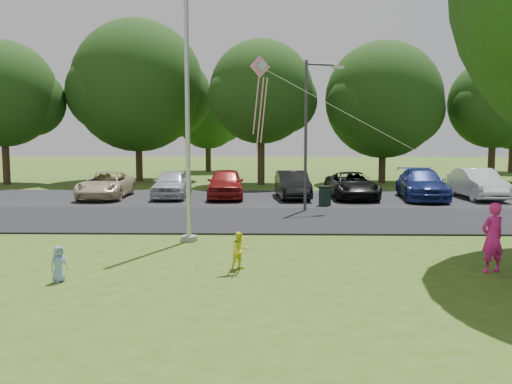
{
  "coord_description": "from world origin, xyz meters",
  "views": [
    {
      "loc": [
        -1.1,
        -11.82,
        3.32
      ],
      "look_at": [
        -1.46,
        4.0,
        1.6
      ],
      "focal_mm": 40.0,
      "sensor_mm": 36.0,
      "label": 1
    }
  ],
  "objects_px": {
    "flagpole": "(187,101)",
    "kite": "(266,88)",
    "child_yellow": "(240,250)",
    "child_blue": "(59,264)",
    "trash_can": "(325,196)",
    "woman": "(492,238)",
    "street_lamp": "(311,122)"
  },
  "relations": [
    {
      "from": "flagpole",
      "to": "kite",
      "type": "relative_size",
      "value": 1.76
    },
    {
      "from": "flagpole",
      "to": "child_yellow",
      "type": "bearing_deg",
      "value": -63.58
    },
    {
      "from": "child_blue",
      "to": "flagpole",
      "type": "bearing_deg",
      "value": 15.27
    },
    {
      "from": "trash_can",
      "to": "child_blue",
      "type": "distance_m",
      "value": 14.36
    },
    {
      "from": "flagpole",
      "to": "trash_can",
      "type": "height_order",
      "value": "flagpole"
    },
    {
      "from": "trash_can",
      "to": "woman",
      "type": "relative_size",
      "value": 0.55
    },
    {
      "from": "trash_can",
      "to": "kite",
      "type": "height_order",
      "value": "kite"
    },
    {
      "from": "trash_can",
      "to": "child_blue",
      "type": "height_order",
      "value": "trash_can"
    },
    {
      "from": "flagpole",
      "to": "child_yellow",
      "type": "height_order",
      "value": "flagpole"
    },
    {
      "from": "street_lamp",
      "to": "trash_can",
      "type": "relative_size",
      "value": 6.72
    },
    {
      "from": "woman",
      "to": "kite",
      "type": "height_order",
      "value": "kite"
    },
    {
      "from": "street_lamp",
      "to": "woman",
      "type": "relative_size",
      "value": 3.68
    },
    {
      "from": "child_blue",
      "to": "trash_can",
      "type": "bearing_deg",
      "value": 11.09
    },
    {
      "from": "flagpole",
      "to": "street_lamp",
      "type": "xyz_separation_m",
      "value": [
        4.1,
        6.32,
        -0.51
      ]
    },
    {
      "from": "kite",
      "to": "street_lamp",
      "type": "bearing_deg",
      "value": 52.06
    },
    {
      "from": "child_yellow",
      "to": "child_blue",
      "type": "xyz_separation_m",
      "value": [
        -3.91,
        -1.26,
        -0.05
      ]
    },
    {
      "from": "trash_can",
      "to": "woman",
      "type": "distance_m",
      "value": 11.77
    },
    {
      "from": "flagpole",
      "to": "kite",
      "type": "height_order",
      "value": "flagpole"
    },
    {
      "from": "woman",
      "to": "kite",
      "type": "bearing_deg",
      "value": -32.36
    },
    {
      "from": "flagpole",
      "to": "woman",
      "type": "relative_size",
      "value": 6.05
    },
    {
      "from": "street_lamp",
      "to": "child_blue",
      "type": "height_order",
      "value": "street_lamp"
    },
    {
      "from": "child_blue",
      "to": "kite",
      "type": "distance_m",
      "value": 6.42
    },
    {
      "from": "flagpole",
      "to": "trash_can",
      "type": "xyz_separation_m",
      "value": [
        4.83,
        7.83,
        -3.71
      ]
    },
    {
      "from": "kite",
      "to": "trash_can",
      "type": "bearing_deg",
      "value": 49.76
    },
    {
      "from": "woman",
      "to": "child_yellow",
      "type": "height_order",
      "value": "woman"
    },
    {
      "from": "child_yellow",
      "to": "street_lamp",
      "type": "bearing_deg",
      "value": 40.06
    },
    {
      "from": "flagpole",
      "to": "child_blue",
      "type": "distance_m",
      "value": 6.41
    },
    {
      "from": "flagpole",
      "to": "child_yellow",
      "type": "relative_size",
      "value": 10.96
    },
    {
      "from": "flagpole",
      "to": "woman",
      "type": "bearing_deg",
      "value": -25.34
    },
    {
      "from": "street_lamp",
      "to": "trash_can",
      "type": "height_order",
      "value": "street_lamp"
    },
    {
      "from": "kite",
      "to": "child_yellow",
      "type": "bearing_deg",
      "value": -149.34
    },
    {
      "from": "woman",
      "to": "child_blue",
      "type": "distance_m",
      "value": 9.89
    }
  ]
}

